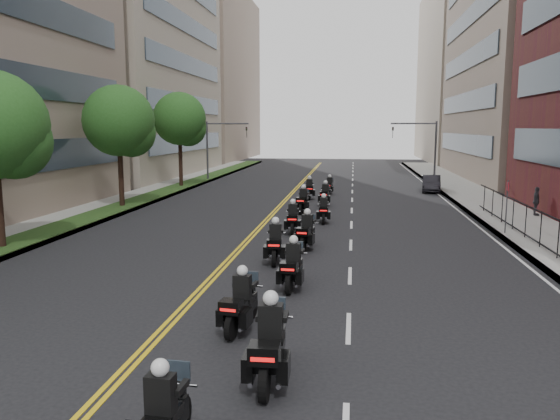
% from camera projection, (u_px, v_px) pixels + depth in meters
% --- Properties ---
extents(sidewalk_right, '(4.00, 90.00, 0.15)m').
position_uv_depth(sidewalk_right, '(501.00, 212.00, 32.39)').
color(sidewalk_right, gray).
rests_on(sidewalk_right, ground).
extents(sidewalk_left, '(4.00, 90.00, 0.15)m').
position_uv_depth(sidewalk_left, '(117.00, 205.00, 35.55)').
color(sidewalk_left, gray).
rests_on(sidewalk_left, ground).
extents(grass_strip, '(2.00, 90.00, 0.04)m').
position_uv_depth(grass_strip, '(129.00, 203.00, 35.43)').
color(grass_strip, '#1A3D16').
rests_on(grass_strip, sidewalk_left).
extents(building_right_tan, '(15.11, 28.00, 30.00)m').
position_uv_depth(building_right_tan, '(551.00, 21.00, 51.42)').
color(building_right_tan, gray).
rests_on(building_right_tan, ground).
extents(building_right_far, '(15.00, 28.00, 26.00)m').
position_uv_depth(building_right_far, '(479.00, 73.00, 81.11)').
color(building_right_far, '#AB9D8A').
rests_on(building_right_far, ground).
extents(building_left_mid, '(16.11, 28.00, 34.00)m').
position_uv_depth(building_left_mid, '(113.00, 12.00, 56.85)').
color(building_left_mid, '#AB9D8A').
rests_on(building_left_mid, ground).
extents(building_left_far, '(16.00, 28.00, 26.00)m').
position_uv_depth(building_left_far, '(195.00, 77.00, 86.85)').
color(building_left_far, gray).
rests_on(building_left_far, ground).
extents(street_trees, '(4.40, 38.40, 7.98)m').
position_uv_depth(street_trees, '(78.00, 126.00, 28.40)').
color(street_trees, '#321D16').
rests_on(street_trees, ground).
extents(traffic_signal_right, '(4.09, 0.20, 5.60)m').
position_uv_depth(traffic_signal_right, '(425.00, 143.00, 48.82)').
color(traffic_signal_right, '#3F3F44').
rests_on(traffic_signal_right, ground).
extents(traffic_signal_left, '(4.09, 0.20, 5.60)m').
position_uv_depth(traffic_signal_left, '(217.00, 142.00, 51.34)').
color(traffic_signal_left, '#3F3F44').
rests_on(traffic_signal_left, ground).
extents(motorcycle_1, '(0.59, 2.53, 1.86)m').
position_uv_depth(motorcycle_1, '(270.00, 347.00, 10.90)').
color(motorcycle_1, black).
rests_on(motorcycle_1, ground).
extents(motorcycle_2, '(0.68, 2.23, 1.65)m').
position_uv_depth(motorcycle_2, '(241.00, 305.00, 13.73)').
color(motorcycle_2, black).
rests_on(motorcycle_2, ground).
extents(motorcycle_3, '(0.57, 2.29, 1.69)m').
position_uv_depth(motorcycle_3, '(293.00, 268.00, 17.33)').
color(motorcycle_3, black).
rests_on(motorcycle_3, ground).
extents(motorcycle_4, '(0.63, 2.34, 1.72)m').
position_uv_depth(motorcycle_4, '(275.00, 245.00, 20.64)').
color(motorcycle_4, black).
rests_on(motorcycle_4, ground).
extents(motorcycle_5, '(0.68, 2.30, 1.70)m').
position_uv_depth(motorcycle_5, '(307.00, 233.00, 22.94)').
color(motorcycle_5, black).
rests_on(motorcycle_5, ground).
extents(motorcycle_6, '(0.59, 2.26, 1.67)m').
position_uv_depth(motorcycle_6, '(293.00, 220.00, 26.30)').
color(motorcycle_6, black).
rests_on(motorcycle_6, ground).
extents(motorcycle_7, '(0.50, 2.12, 1.56)m').
position_uv_depth(motorcycle_7, '(324.00, 211.00, 29.26)').
color(motorcycle_7, black).
rests_on(motorcycle_7, ground).
extents(motorcycle_8, '(0.61, 2.31, 1.70)m').
position_uv_depth(motorcycle_8, '(303.00, 202.00, 32.52)').
color(motorcycle_8, black).
rests_on(motorcycle_8, ground).
extents(motorcycle_9, '(0.55, 2.23, 1.64)m').
position_uv_depth(motorcycle_9, '(325.00, 196.00, 35.63)').
color(motorcycle_9, black).
rests_on(motorcycle_9, ground).
extents(motorcycle_10, '(0.61, 2.25, 1.66)m').
position_uv_depth(motorcycle_10, '(309.00, 190.00, 38.89)').
color(motorcycle_10, black).
rests_on(motorcycle_10, ground).
extents(motorcycle_11, '(0.58, 2.06, 1.52)m').
position_uv_depth(motorcycle_11, '(329.00, 186.00, 41.56)').
color(motorcycle_11, black).
rests_on(motorcycle_11, ground).
extents(parked_sedan, '(1.83, 4.07, 1.30)m').
position_uv_depth(parked_sedan, '(431.00, 184.00, 43.24)').
color(parked_sedan, black).
rests_on(parked_sedan, ground).
extents(pedestrian_c, '(0.55, 1.00, 1.61)m').
position_uv_depth(pedestrian_c, '(536.00, 201.00, 30.69)').
color(pedestrian_c, '#393940').
rests_on(pedestrian_c, sidewalk_right).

